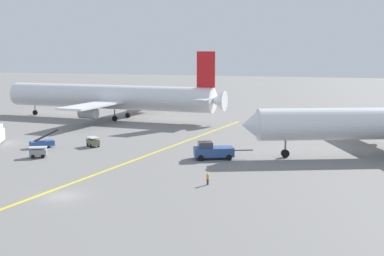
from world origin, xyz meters
TOP-DOWN VIEW (x-y plane):
  - ground_plane at (0.00, 0.00)m, footprint 600.00×600.00m
  - taxiway_stripe at (-1.77, 10.00)m, footprint 11.30×119.56m
  - airliner_at_gate_left at (-28.28, 63.88)m, footprint 61.18×42.76m
  - pushback_tug at (10.39, 25.88)m, footprint 9.11×5.33m
  - gse_baggage_cart_near_cluster at (-16.09, 17.68)m, footprint 3.15×2.73m
  - gse_belt_loader_portside at (-20.62, 25.11)m, footprint 4.00×4.65m
  - gse_baggage_cart_trailing at (-12.67, 28.85)m, footprint 3.13×2.90m
  - ground_crew_wing_walker_right at (14.46, 10.48)m, footprint 0.36×0.50m
  - jet_bridge at (-27.84, 89.76)m, footprint 5.13×16.61m

SIDE VIEW (x-z plane):
  - ground_plane at x=0.00m, z-range 0.00..0.00m
  - taxiway_stripe at x=-1.77m, z-range 0.00..0.01m
  - ground_crew_wing_walker_right at x=14.46m, z-range 0.03..1.57m
  - gse_belt_loader_portside at x=-20.62m, z-range -0.68..2.33m
  - gse_baggage_cart_near_cluster at x=-16.09m, z-range 0.01..1.72m
  - gse_baggage_cart_trailing at x=-12.67m, z-range 0.01..1.72m
  - pushback_tug at x=10.39m, z-range -0.22..2.81m
  - jet_bridge at x=-27.84m, z-range 1.14..6.97m
  - airliner_at_gate_left at x=-28.28m, z-range -2.94..13.85m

